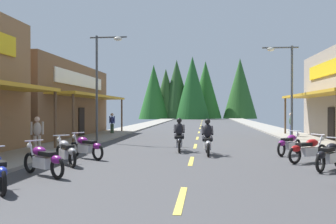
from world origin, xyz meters
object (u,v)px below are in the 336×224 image
Objects in this scene: motorcycle_parked_right_4 at (308,149)px; streetlamp_left at (102,73)px; motorcycle_parked_left_3 at (66,151)px; pedestrian_strolling at (112,122)px; motorcycle_parked_right_3 at (329,155)px; motorcycle_parked_left_2 at (43,160)px; rider_cruising_trailing at (179,137)px; motorcycle_parked_left_4 at (86,147)px; motorcycle_parked_right_5 at (289,144)px; rider_cruising_lead at (207,140)px; streetlamp_right at (286,78)px; pedestrian_browsing at (291,123)px; pedestrian_waiting at (37,133)px.

streetlamp_left is at bearing 107.69° from motorcycle_parked_right_4.
motorcycle_parked_left_3 is 1.03× the size of pedestrian_strolling.
pedestrian_strolling is (-11.23, 15.44, 0.49)m from motorcycle_parked_right_3.
streetlamp_left is 3.49× the size of motorcycle_parked_left_2.
rider_cruising_trailing is at bearing -83.10° from motorcycle_parked_left_2.
motorcycle_parked_right_5 is at bearing -131.30° from motorcycle_parked_left_4.
pedestrian_strolling is (-10.84, 11.55, 0.49)m from motorcycle_parked_right_5.
rider_cruising_lead is at bearing 116.45° from motorcycle_parked_right_4.
motorcycle_parked_right_3 is at bearing -41.14° from streetlamp_left.
streetlamp_right is 3.99m from pedestrian_browsing.
motorcycle_parked_right_5 is 0.81× the size of rider_cruising_lead.
pedestrian_strolling reaches higher than pedestrian_waiting.
pedestrian_waiting is (-10.85, -1.10, 0.47)m from motorcycle_parked_right_5.
motorcycle_parked_right_5 is 9.30m from motorcycle_parked_left_3.
streetlamp_left is at bearing -44.53° from motorcycle_parked_left_4.
streetlamp_right reaches higher than motorcycle_parked_left_3.
rider_cruising_trailing is at bearing -134.77° from streetlamp_right.
rider_cruising_lead is (6.18, -5.26, -3.48)m from streetlamp_left.
streetlamp_right is 16.61m from motorcycle_parked_left_2.
pedestrian_waiting is (-2.34, 2.66, 0.47)m from motorcycle_parked_left_3.
motorcycle_parked_right_3 is 8.97m from motorcycle_parked_left_2.
motorcycle_parked_left_4 is at bearing -45.41° from motorcycle_parked_left_3.
pedestrian_waiting reaches higher than motorcycle_parked_right_4.
pedestrian_waiting is (-1.15, -6.02, -3.18)m from streetlamp_left.
motorcycle_parked_right_5 is 0.81× the size of rider_cruising_trailing.
rider_cruising_lead is at bearing -94.45° from motorcycle_parked_left_3.
rider_cruising_lead is at bearing 133.89° from motorcycle_parked_right_5.
pedestrian_browsing is (7.14, 8.87, 0.36)m from rider_cruising_trailing.
motorcycle_parked_right_5 is 3.54m from rider_cruising_lead.
motorcycle_parked_right_4 is at bearing 67.71° from pedestrian_strolling.
pedestrian_browsing reaches higher than motorcycle_parked_left_2.
motorcycle_parked_right_3 is at bearing -143.59° from pedestrian_waiting.
pedestrian_strolling reaches higher than rider_cruising_lead.
rider_cruising_trailing is at bearing 86.32° from motorcycle_parked_right_3.
streetlamp_right is 3.26× the size of motorcycle_parked_left_2.
pedestrian_waiting is (-12.24, -8.23, -2.94)m from streetlamp_right.
motorcycle_parked_left_2 is at bearing 166.68° from motorcycle_parked_right_4.
streetlamp_right is at bearing 33.41° from motorcycle_parked_right_3.
streetlamp_left reaches higher than motorcycle_parked_left_2.
motorcycle_parked_right_5 is 1.01× the size of motorcycle_parked_left_3.
rider_cruising_trailing is at bearing -111.60° from pedestrian_waiting.
streetlamp_right is 8.03m from motorcycle_parked_right_5.
motorcycle_parked_right_4 is at bearing -137.13° from motorcycle_parked_right_5.
streetlamp_left is at bearing -31.07° from motorcycle_parked_left_3.
motorcycle_parked_right_4 and motorcycle_parked_left_2 have the same top height.
pedestrian_strolling is at bearing 6.68° from pedestrian_browsing.
motorcycle_parked_right_3 is 5.28m from rider_cruising_lead.
motorcycle_parked_left_4 is at bearing -55.94° from motorcycle_parked_left_2.
motorcycle_parked_right_3 is 0.81× the size of rider_cruising_trailing.
pedestrian_browsing is (0.91, 2.60, -2.89)m from streetlamp_right.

